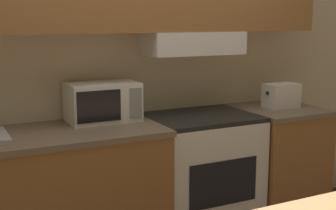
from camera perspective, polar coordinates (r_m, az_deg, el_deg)
name	(u,v)px	position (r m, az deg, el deg)	size (l,w,h in m)	color
wall_back	(130,34)	(3.26, -4.64, 8.67)	(5.22, 0.38, 2.55)	beige
lower_counter_main	(44,205)	(3.03, -14.87, -11.73)	(1.49, 0.65, 0.92)	#936033
lower_counter_right_stub	(276,165)	(3.79, 13.03, -7.11)	(0.60, 0.65, 0.92)	#936033
stove_range	(201,177)	(3.43, 3.99, -8.76)	(0.74, 0.60, 0.92)	white
microwave	(103,102)	(3.12, -7.96, 0.38)	(0.46, 0.30, 0.26)	white
toaster	(281,95)	(3.68, 13.63, 1.16)	(0.27, 0.17, 0.18)	white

